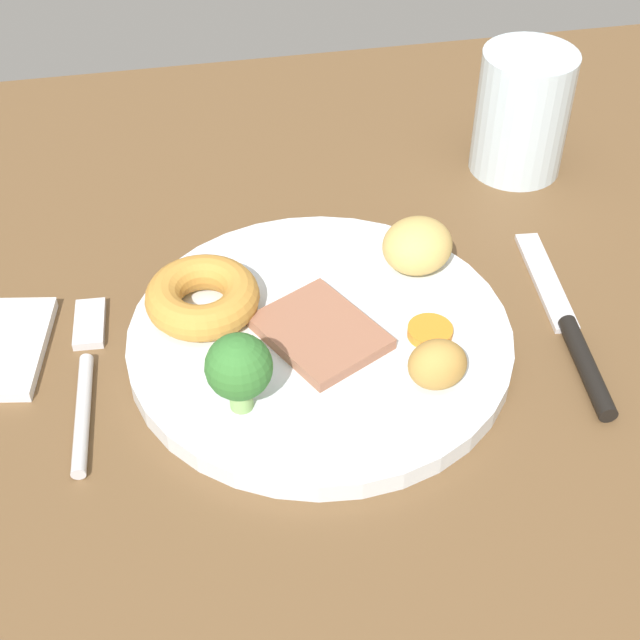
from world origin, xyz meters
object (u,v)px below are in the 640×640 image
at_px(meat_slice_main, 320,332).
at_px(yorkshire_pudding, 202,297).
at_px(dinner_plate, 320,339).
at_px(water_glass, 522,113).
at_px(fork, 86,374).
at_px(roast_potato_right, 437,364).
at_px(knife, 570,333).
at_px(roast_potato_left, 417,246).
at_px(broccoli_floret, 239,368).
at_px(carrot_coin_front, 430,332).

xyz_separation_m(meat_slice_main, yorkshire_pudding, (-0.07, 0.04, 0.01)).
distance_m(dinner_plate, water_glass, 0.27).
xyz_separation_m(fork, water_glass, (0.35, 0.18, 0.05)).
relative_size(roast_potato_right, knife, 0.20).
height_order(roast_potato_left, roast_potato_right, roast_potato_left).
bearing_deg(fork, knife, -90.81).
height_order(meat_slice_main, yorkshire_pudding, yorkshire_pudding).
bearing_deg(fork, roast_potato_left, -73.77).
xyz_separation_m(roast_potato_right, water_glass, (0.14, 0.24, 0.02)).
relative_size(broccoli_floret, water_glass, 0.53).
distance_m(yorkshire_pudding, knife, 0.25).
distance_m(meat_slice_main, roast_potato_right, 0.08).
bearing_deg(water_glass, broccoli_floret, -137.51).
bearing_deg(knife, roast_potato_right, 113.81).
height_order(roast_potato_right, broccoli_floret, broccoli_floret).
bearing_deg(water_glass, dinner_plate, -137.78).
bearing_deg(water_glass, roast_potato_right, -119.93).
xyz_separation_m(yorkshire_pudding, water_glass, (0.27, 0.15, 0.02)).
relative_size(yorkshire_pudding, fork, 0.50).
bearing_deg(water_glass, roast_potato_left, -133.24).
bearing_deg(knife, roast_potato_left, 53.63).
relative_size(meat_slice_main, fork, 0.51).
bearing_deg(dinner_plate, knife, -7.92).
bearing_deg(meat_slice_main, broccoli_floret, -138.91).
xyz_separation_m(meat_slice_main, water_glass, (0.20, 0.18, 0.03)).
bearing_deg(water_glass, yorkshire_pudding, -151.74).
height_order(yorkshire_pudding, water_glass, water_glass).
height_order(roast_potato_right, carrot_coin_front, roast_potato_right).
distance_m(carrot_coin_front, broccoli_floret, 0.14).
distance_m(yorkshire_pudding, carrot_coin_front, 0.15).
height_order(meat_slice_main, broccoli_floret, broccoli_floret).
xyz_separation_m(carrot_coin_front, knife, (0.10, -0.01, -0.01)).
bearing_deg(knife, yorkshire_pudding, 81.19).
xyz_separation_m(dinner_plate, roast_potato_left, (0.08, 0.05, 0.03)).
bearing_deg(carrot_coin_front, knife, -3.35).
distance_m(roast_potato_left, water_glass, 0.18).
height_order(dinner_plate, carrot_coin_front, carrot_coin_front).
xyz_separation_m(carrot_coin_front, fork, (-0.22, 0.02, -0.01)).
relative_size(dinner_plate, roast_potato_right, 6.91).
distance_m(fork, water_glass, 0.40).
bearing_deg(broccoli_floret, fork, 149.52).
relative_size(dinner_plate, roast_potato_left, 4.99).
distance_m(meat_slice_main, yorkshire_pudding, 0.08).
distance_m(dinner_plate, knife, 0.17).
relative_size(meat_slice_main, broccoli_floret, 1.46).
bearing_deg(roast_potato_left, broccoli_floret, -141.79).
bearing_deg(fork, roast_potato_right, -102.19).
relative_size(dinner_plate, yorkshire_pudding, 3.31).
height_order(meat_slice_main, water_glass, water_glass).
xyz_separation_m(broccoli_floret, knife, (0.22, 0.03, -0.04)).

